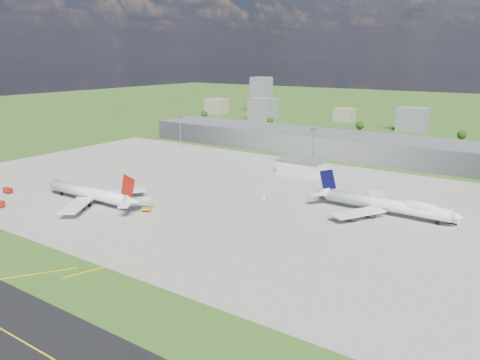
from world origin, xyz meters
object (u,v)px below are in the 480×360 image
Objects in this scene: van_white_near at (265,197)px; van_white_far at (453,221)px; airliner_blue_quad at (386,205)px; crash_tender at (8,191)px; airliner_red_twin at (92,194)px; tug_yellow at (147,210)px.

van_white_far is at bearing -104.28° from van_white_near.
crash_tender is (-173.21, -76.38, -3.41)m from airliner_blue_quad.
van_white_near is at bearing -142.59° from airliner_red_twin.
airliner_red_twin is 14.11× the size of tug_yellow.
van_white_near is 0.88× the size of van_white_far.
tug_yellow is at bearing 118.64° from van_white_near.
van_white_near is at bearing -159.86° from van_white_far.
van_white_near is at bearing -168.84° from airliner_blue_quad.
airliner_blue_quad is 13.81× the size of van_white_near.
airliner_blue_quad is 12.14× the size of van_white_far.
crash_tender is at bearing 14.09° from airliner_red_twin.
crash_tender is 216.19m from van_white_far.
crash_tender is 1.12× the size of van_white_near.
airliner_blue_quad reaches higher than van_white_far.
airliner_red_twin is at bearing -145.91° from van_white_far.
airliner_blue_quad is at bearing -153.98° from airliner_red_twin.
tug_yellow is (81.17, 19.24, -0.41)m from crash_tender.
tug_yellow is at bearing -170.61° from airliner_red_twin.
crash_tender is at bearing 95.02° from van_white_near.
airliner_red_twin is 84.28m from van_white_near.
airliner_red_twin is at bearing 12.09° from crash_tender.
van_white_near is (34.89, 46.63, 0.15)m from tug_yellow.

